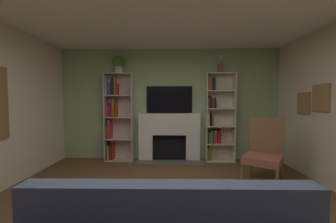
{
  "coord_description": "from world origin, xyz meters",
  "views": [
    {
      "loc": [
        0.07,
        -2.19,
        1.42
      ],
      "look_at": [
        0.0,
        1.09,
        1.24
      ],
      "focal_mm": 21.77,
      "sensor_mm": 36.0,
      "label": 1
    }
  ],
  "objects_px": {
    "potted_plant": "(119,64)",
    "vase_with_flowers": "(221,67)",
    "fireplace": "(169,135)",
    "bookshelf_left": "(116,116)",
    "tv": "(169,100)",
    "armchair": "(264,152)",
    "bookshelf_right": "(216,118)"
  },
  "relations": [
    {
      "from": "tv",
      "to": "bookshelf_right",
      "type": "bearing_deg",
      "value": -4.32
    },
    {
      "from": "fireplace",
      "to": "vase_with_flowers",
      "type": "bearing_deg",
      "value": -1.49
    },
    {
      "from": "bookshelf_left",
      "to": "potted_plant",
      "type": "bearing_deg",
      "value": -26.12
    },
    {
      "from": "tv",
      "to": "bookshelf_left",
      "type": "bearing_deg",
      "value": -176.42
    },
    {
      "from": "tv",
      "to": "bookshelf_right",
      "type": "height_order",
      "value": "bookshelf_right"
    },
    {
      "from": "fireplace",
      "to": "armchair",
      "type": "xyz_separation_m",
      "value": [
        1.64,
        -1.32,
        -0.05
      ]
    },
    {
      "from": "tv",
      "to": "bookshelf_left",
      "type": "distance_m",
      "value": 1.32
    },
    {
      "from": "tv",
      "to": "bookshelf_left",
      "type": "height_order",
      "value": "bookshelf_left"
    },
    {
      "from": "tv",
      "to": "armchair",
      "type": "xyz_separation_m",
      "value": [
        1.64,
        -1.41,
        -0.89
      ]
    },
    {
      "from": "bookshelf_left",
      "to": "fireplace",
      "type": "bearing_deg",
      "value": -0.48
    },
    {
      "from": "armchair",
      "to": "vase_with_flowers",
      "type": "bearing_deg",
      "value": 109.42
    },
    {
      "from": "fireplace",
      "to": "bookshelf_left",
      "type": "relative_size",
      "value": 0.75
    },
    {
      "from": "fireplace",
      "to": "potted_plant",
      "type": "distance_m",
      "value": 2.06
    },
    {
      "from": "fireplace",
      "to": "bookshelf_right",
      "type": "relative_size",
      "value": 0.75
    },
    {
      "from": "bookshelf_right",
      "to": "vase_with_flowers",
      "type": "height_order",
      "value": "vase_with_flowers"
    },
    {
      "from": "fireplace",
      "to": "bookshelf_left",
      "type": "height_order",
      "value": "bookshelf_left"
    },
    {
      "from": "potted_plant",
      "to": "armchair",
      "type": "xyz_separation_m",
      "value": [
        2.82,
        -1.29,
        -1.73
      ]
    },
    {
      "from": "bookshelf_right",
      "to": "armchair",
      "type": "height_order",
      "value": "bookshelf_right"
    },
    {
      "from": "tv",
      "to": "bookshelf_right",
      "type": "xyz_separation_m",
      "value": [
        1.1,
        -0.08,
        -0.43
      ]
    },
    {
      "from": "potted_plant",
      "to": "vase_with_flowers",
      "type": "bearing_deg",
      "value": -0.02
    },
    {
      "from": "vase_with_flowers",
      "to": "fireplace",
      "type": "bearing_deg",
      "value": 178.51
    },
    {
      "from": "bookshelf_left",
      "to": "armchair",
      "type": "height_order",
      "value": "bookshelf_left"
    },
    {
      "from": "fireplace",
      "to": "tv",
      "type": "distance_m",
      "value": 0.85
    },
    {
      "from": "tv",
      "to": "bookshelf_left",
      "type": "relative_size",
      "value": 0.53
    },
    {
      "from": "vase_with_flowers",
      "to": "armchair",
      "type": "height_order",
      "value": "vase_with_flowers"
    },
    {
      "from": "bookshelf_right",
      "to": "potted_plant",
      "type": "bearing_deg",
      "value": -179.07
    },
    {
      "from": "bookshelf_right",
      "to": "armchair",
      "type": "distance_m",
      "value": 1.51
    },
    {
      "from": "vase_with_flowers",
      "to": "bookshelf_left",
      "type": "bearing_deg",
      "value": 179.03
    },
    {
      "from": "bookshelf_left",
      "to": "armchair",
      "type": "relative_size",
      "value": 1.83
    },
    {
      "from": "fireplace",
      "to": "tv",
      "type": "bearing_deg",
      "value": 90.0
    },
    {
      "from": "bookshelf_right",
      "to": "vase_with_flowers",
      "type": "distance_m",
      "value": 1.18
    },
    {
      "from": "potted_plant",
      "to": "vase_with_flowers",
      "type": "relative_size",
      "value": 1.01
    }
  ]
}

